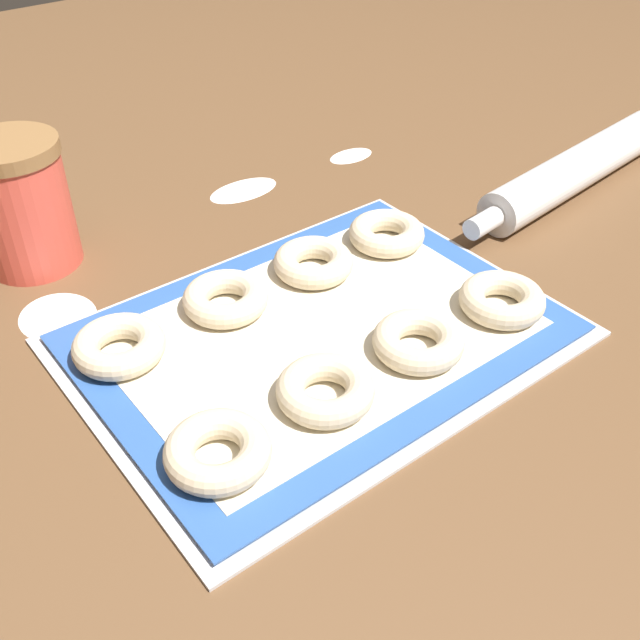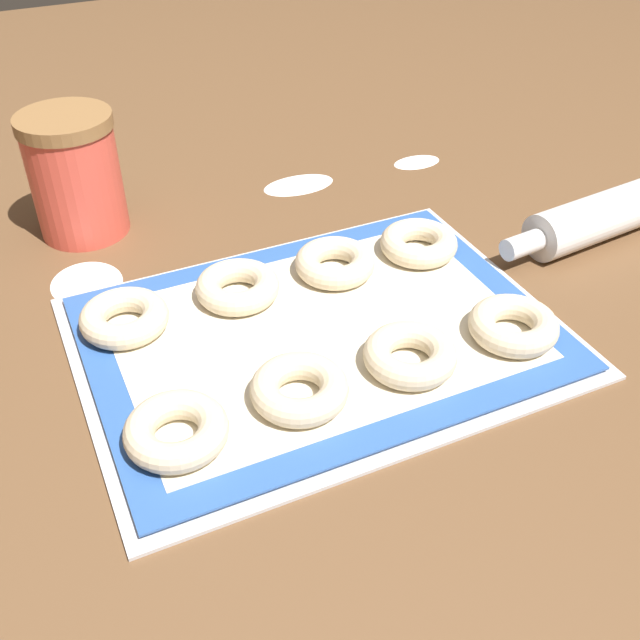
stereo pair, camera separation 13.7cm
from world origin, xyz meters
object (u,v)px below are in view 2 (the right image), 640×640
(bagel_front_mid_left, at_px, (299,389))
(bagel_front_far_right, at_px, (513,325))
(bagel_front_mid_right, at_px, (410,355))
(bagel_back_far_left, at_px, (124,318))
(bagel_front_far_left, at_px, (176,430))
(bagel_back_far_right, at_px, (419,243))
(bagel_back_mid_right, at_px, (335,263))
(baking_tray, at_px, (320,336))
(bagel_back_mid_left, at_px, (238,287))
(flour_canister, at_px, (75,175))

(bagel_front_mid_left, distance_m, bagel_front_far_right, 0.23)
(bagel_front_mid_right, distance_m, bagel_back_far_left, 0.29)
(bagel_front_mid_left, bearing_deg, bagel_front_far_left, -178.31)
(bagel_front_far_left, bearing_deg, bagel_back_far_left, 91.20)
(bagel_front_far_left, xyz_separation_m, bagel_back_far_right, (0.34, 0.17, 0.00))
(bagel_front_mid_right, distance_m, bagel_front_far_right, 0.12)
(bagel_back_far_left, xyz_separation_m, bagel_back_far_right, (0.35, -0.00, 0.00))
(bagel_front_far_right, height_order, bagel_back_mid_right, same)
(baking_tray, bearing_deg, bagel_back_mid_left, 121.75)
(bagel_front_mid_right, distance_m, bagel_back_mid_right, 0.18)
(bagel_back_far_left, xyz_separation_m, flour_canister, (0.00, 0.24, 0.05))
(bagel_front_mid_right, xyz_separation_m, flour_canister, (-0.23, 0.41, 0.05))
(bagel_front_mid_left, distance_m, bagel_back_far_left, 0.21)
(bagel_front_mid_right, bearing_deg, flour_canister, 119.51)
(bagel_front_mid_right, bearing_deg, bagel_back_far_left, 143.53)
(bagel_front_far_right, xyz_separation_m, flour_canister, (-0.35, 0.41, 0.05))
(bagel_front_mid_right, bearing_deg, bagel_front_mid_left, 179.39)
(bagel_front_mid_left, relative_size, bagel_back_mid_left, 1.00)
(bagel_front_mid_left, relative_size, bagel_back_mid_right, 1.00)
(baking_tray, height_order, bagel_front_far_right, bagel_front_far_right)
(baking_tray, distance_m, bagel_front_far_left, 0.20)
(bagel_front_mid_left, height_order, bagel_back_far_left, same)
(bagel_front_mid_left, xyz_separation_m, flour_canister, (-0.12, 0.41, 0.05))
(bagel_front_mid_right, bearing_deg, bagel_back_mid_left, 122.21)
(bagel_front_mid_left, height_order, bagel_back_mid_left, same)
(bagel_front_far_left, bearing_deg, bagel_front_mid_left, 1.69)
(bagel_front_mid_right, relative_size, bagel_front_far_right, 1.00)
(bagel_back_mid_left, relative_size, flour_canister, 0.60)
(bagel_front_mid_left, bearing_deg, bagel_back_far_right, 36.79)
(bagel_front_mid_left, bearing_deg, bagel_front_far_right, -1.28)
(baking_tray, distance_m, bagel_back_mid_left, 0.11)
(bagel_front_mid_right, relative_size, bagel_back_mid_right, 1.00)
(bagel_back_mid_right, height_order, bagel_back_far_right, same)
(bagel_front_far_right, distance_m, bagel_back_mid_right, 0.21)
(bagel_front_mid_left, distance_m, bagel_back_mid_right, 0.21)
(bagel_back_far_left, height_order, bagel_back_far_right, same)
(bagel_front_mid_left, height_order, bagel_back_mid_right, same)
(bagel_front_far_right, height_order, flour_canister, flour_canister)
(bagel_back_mid_left, relative_size, bagel_back_far_right, 1.00)
(bagel_front_far_left, height_order, bagel_back_mid_left, same)
(bagel_front_far_left, height_order, flour_canister, flour_canister)
(bagel_back_mid_left, bearing_deg, baking_tray, -58.25)
(bagel_front_mid_left, bearing_deg, bagel_back_far_left, 124.80)
(baking_tray, xyz_separation_m, bagel_front_mid_right, (0.06, -0.09, 0.02))
(bagel_front_far_right, relative_size, flour_canister, 0.60)
(bagel_front_far_right, xyz_separation_m, bagel_back_far_right, (-0.01, 0.18, 0.00))
(bagel_front_mid_left, xyz_separation_m, bagel_back_mid_left, (0.00, 0.18, 0.00))
(bagel_front_mid_left, bearing_deg, bagel_back_mid_right, 55.45)
(baking_tray, xyz_separation_m, bagel_back_mid_right, (0.06, 0.09, 0.02))
(bagel_front_mid_left, distance_m, bagel_back_far_right, 0.28)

